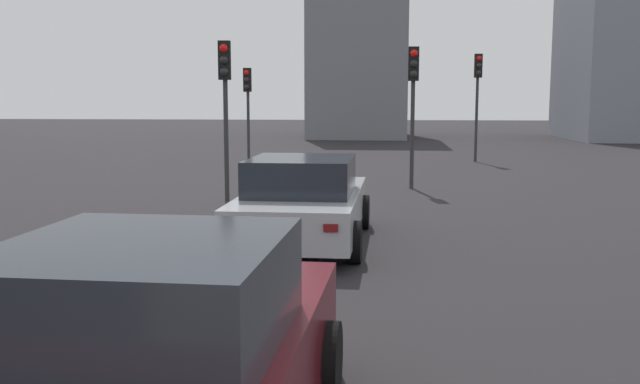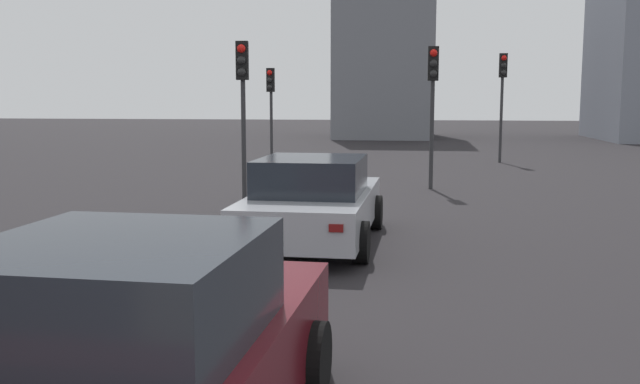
{
  "view_description": "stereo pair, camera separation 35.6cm",
  "coord_description": "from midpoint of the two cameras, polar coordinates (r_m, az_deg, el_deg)",
  "views": [
    {
      "loc": [
        -1.95,
        0.19,
        2.43
      ],
      "look_at": [
        5.82,
        0.92,
        1.39
      ],
      "focal_mm": 39.33,
      "sensor_mm": 36.0,
      "label": 1
    },
    {
      "loc": [
        -1.91,
        -0.16,
        2.43
      ],
      "look_at": [
        5.82,
        0.92,
        1.39
      ],
      "focal_mm": 39.33,
      "sensor_mm": 36.0,
      "label": 2
    }
  ],
  "objects": [
    {
      "name": "traffic_light_near_left",
      "position": [
        27.13,
        -6.3,
        7.9
      ],
      "size": [
        0.32,
        0.29,
        3.6
      ],
      "rotation": [
        0.0,
        0.0,
        3.07
      ],
      "color": "#2D2D30",
      "rests_on": "ground_plane"
    },
    {
      "name": "traffic_light_near_right",
      "position": [
        19.11,
        7.06,
        8.48
      ],
      "size": [
        0.32,
        0.28,
        3.81
      ],
      "rotation": [
        0.0,
        0.0,
        3.17
      ],
      "color": "#2D2D30",
      "rests_on": "ground_plane"
    },
    {
      "name": "car_silver_right_lead",
      "position": [
        11.81,
        -2.26,
        -0.78
      ],
      "size": [
        4.59,
        2.17,
        1.47
      ],
      "rotation": [
        0.0,
        0.0,
        -0.02
      ],
      "color": "#A8AAB2",
      "rests_on": "ground_plane"
    },
    {
      "name": "traffic_light_far_right",
      "position": [
        16.79,
        -8.36,
        8.5
      ],
      "size": [
        0.32,
        0.3,
        3.78
      ],
      "rotation": [
        0.0,
        0.0,
        3.23
      ],
      "color": "#2D2D30",
      "rests_on": "ground_plane"
    },
    {
      "name": "traffic_light_far_left",
      "position": [
        27.78,
        12.35,
        8.53
      ],
      "size": [
        0.32,
        0.3,
        4.14
      ],
      "rotation": [
        0.0,
        0.0,
        3.22
      ],
      "color": "#2D2D30",
      "rests_on": "ground_plane"
    },
    {
      "name": "building_facade_left",
      "position": [
        46.93,
        23.19,
        10.73
      ],
      "size": [
        9.66,
        6.19,
        10.99
      ],
      "primitive_type": "cube",
      "color": "gray",
      "rests_on": "ground_plane"
    },
    {
      "name": "building_facade_center",
      "position": [
        45.7,
        2.96,
        11.66
      ],
      "size": [
        8.32,
        6.06,
        11.37
      ],
      "primitive_type": "cube",
      "color": "slate",
      "rests_on": "ground_plane"
    },
    {
      "name": "car_maroon_right_second",
      "position": [
        4.75,
        -15.37,
        -13.32
      ],
      "size": [
        4.22,
        2.19,
        1.59
      ],
      "rotation": [
        0.0,
        0.0,
        -0.03
      ],
      "color": "#510F16",
      "rests_on": "ground_plane"
    }
  ]
}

